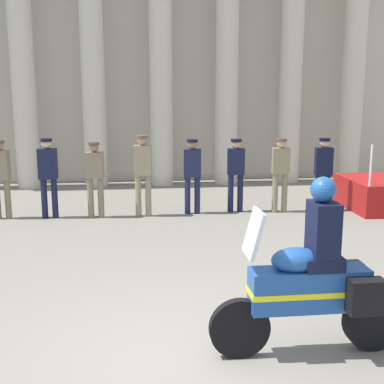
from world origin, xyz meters
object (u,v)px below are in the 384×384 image
(officer_in_row_5, at_px, (236,169))
(officer_in_row_1, at_px, (48,172))
(officer_in_row_2, at_px, (95,173))
(officer_in_row_6, at_px, (281,169))
(officer_in_row_4, at_px, (192,170))
(motorcycle_with_rider, at_px, (316,282))
(officer_in_row_7, at_px, (323,168))
(officer_in_row_0, at_px, (1,173))
(officer_in_row_3, at_px, (143,169))

(officer_in_row_5, bearing_deg, officer_in_row_1, 7.64)
(officer_in_row_2, relative_size, officer_in_row_6, 0.98)
(officer_in_row_2, relative_size, officer_in_row_5, 0.99)
(officer_in_row_4, distance_m, motorcycle_with_rider, 6.32)
(officer_in_row_6, bearing_deg, officer_in_row_1, 5.94)
(officer_in_row_5, distance_m, motorcycle_with_rider, 6.36)
(officer_in_row_5, distance_m, officer_in_row_7, 2.00)
(officer_in_row_0, distance_m, officer_in_row_4, 4.11)
(officer_in_row_1, relative_size, officer_in_row_6, 1.03)
(officer_in_row_0, height_order, officer_in_row_2, officer_in_row_0)
(officer_in_row_2, relative_size, officer_in_row_3, 0.93)
(officer_in_row_1, height_order, officer_in_row_2, officer_in_row_1)
(officer_in_row_0, distance_m, officer_in_row_7, 7.09)
(officer_in_row_2, relative_size, officer_in_row_7, 0.99)
(officer_in_row_5, relative_size, officer_in_row_6, 0.99)
(officer_in_row_4, height_order, motorcycle_with_rider, motorcycle_with_rider)
(officer_in_row_0, height_order, officer_in_row_3, officer_in_row_3)
(motorcycle_with_rider, bearing_deg, officer_in_row_2, -66.67)
(officer_in_row_3, bearing_deg, motorcycle_with_rider, 111.31)
(officer_in_row_2, height_order, officer_in_row_4, officer_in_row_4)
(officer_in_row_5, distance_m, officer_in_row_6, 1.00)
(officer_in_row_1, distance_m, officer_in_row_7, 6.10)
(officer_in_row_6, bearing_deg, officer_in_row_2, 6.86)
(officer_in_row_7, height_order, motorcycle_with_rider, motorcycle_with_rider)
(motorcycle_with_rider, bearing_deg, officer_in_row_6, -103.07)
(officer_in_row_3, height_order, officer_in_row_4, officer_in_row_3)
(officer_in_row_6, bearing_deg, officer_in_row_3, 6.83)
(officer_in_row_7, bearing_deg, officer_in_row_0, 5.70)
(officer_in_row_4, relative_size, motorcycle_with_rider, 0.80)
(officer_in_row_0, bearing_deg, motorcycle_with_rider, 132.86)
(officer_in_row_7, bearing_deg, officer_in_row_3, 6.86)
(officer_in_row_3, height_order, officer_in_row_7, officer_in_row_3)
(officer_in_row_0, distance_m, officer_in_row_1, 1.00)
(officer_in_row_2, distance_m, officer_in_row_7, 5.11)
(officer_in_row_1, bearing_deg, officer_in_row_2, -177.89)
(officer_in_row_1, height_order, motorcycle_with_rider, motorcycle_with_rider)
(officer_in_row_6, relative_size, motorcycle_with_rider, 0.80)
(officer_in_row_1, xyz_separation_m, motorcycle_with_rider, (3.66, -6.26, -0.22))
(officer_in_row_4, bearing_deg, officer_in_row_7, -175.08)
(motorcycle_with_rider, bearing_deg, officer_in_row_5, -94.03)
(officer_in_row_0, relative_size, officer_in_row_5, 1.02)
(officer_in_row_1, bearing_deg, officer_in_row_0, 3.22)
(officer_in_row_0, height_order, officer_in_row_7, officer_in_row_0)
(officer_in_row_0, relative_size, officer_in_row_3, 0.95)
(officer_in_row_3, distance_m, officer_in_row_4, 1.10)
(officer_in_row_1, xyz_separation_m, officer_in_row_4, (3.11, 0.04, -0.03))
(officer_in_row_1, height_order, officer_in_row_7, officer_in_row_1)
(officer_in_row_4, relative_size, officer_in_row_6, 0.99)
(officer_in_row_1, xyz_separation_m, officer_in_row_3, (2.02, -0.07, 0.03))
(motorcycle_with_rider, bearing_deg, officer_in_row_3, -75.19)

